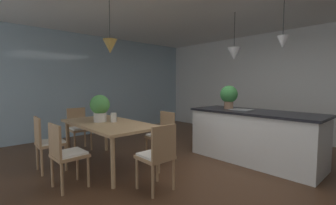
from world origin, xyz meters
TOP-DOWN VIEW (x-y plane):
  - ground_plane at (0.00, 0.00)m, footprint 10.00×8.40m
  - wall_back_kitchen at (0.00, 3.26)m, footprint 10.00×0.12m
  - window_wall_left_glazing at (-4.06, 0.00)m, footprint 0.06×8.40m
  - dining_table at (-1.45, -0.96)m, footprint 1.82×0.93m
  - chair_far_right at (-1.04, -0.12)m, footprint 0.41×0.41m
  - chair_kitchen_end at (-0.17, -0.96)m, footprint 0.41×0.41m
  - chair_near_left at (-1.86, -1.79)m, footprint 0.42×0.42m
  - chair_near_right at (-1.04, -1.79)m, footprint 0.42×0.42m
  - chair_window_end at (-2.73, -0.96)m, footprint 0.41×0.41m
  - kitchen_island at (0.12, 1.04)m, footprint 2.22×0.88m
  - pendant_over_table at (-1.35, -0.95)m, footprint 0.23×0.23m
  - pendant_over_island_main at (-0.32, 1.04)m, footprint 0.24×0.24m
  - pendant_over_island_aux at (0.55, 1.04)m, footprint 0.17×0.17m
  - potted_plant_on_island at (-0.41, 1.04)m, footprint 0.33×0.33m
  - potted_plant_on_table at (-1.62, -1.02)m, footprint 0.33×0.33m
  - vase_on_dining_table at (-1.43, -0.87)m, footprint 0.10×0.10m

SIDE VIEW (x-z plane):
  - ground_plane at x=0.00m, z-range -0.04..0.00m
  - kitchen_island at x=0.12m, z-range 0.01..0.92m
  - chair_far_right at x=-1.04m, z-range 0.04..0.91m
  - chair_kitchen_end at x=-0.17m, z-range 0.04..0.91m
  - chair_near_left at x=-1.86m, z-range 0.04..0.91m
  - chair_near_right at x=-1.04m, z-range 0.04..0.91m
  - chair_window_end at x=-2.73m, z-range 0.04..0.91m
  - dining_table at x=-1.45m, z-range 0.30..1.03m
  - vase_on_dining_table at x=-1.43m, z-range 0.73..0.89m
  - potted_plant_on_table at x=-1.62m, z-range 0.76..1.22m
  - potted_plant_on_island at x=-0.41m, z-range 0.94..1.38m
  - wall_back_kitchen at x=0.00m, z-range 0.00..2.70m
  - window_wall_left_glazing at x=-4.06m, z-range 0.00..2.70m
  - pendant_over_island_main at x=-0.32m, z-range 1.51..2.38m
  - pendant_over_table at x=-1.35m, z-range 1.57..2.40m
  - pendant_over_island_aux at x=0.55m, z-range 1.66..2.42m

